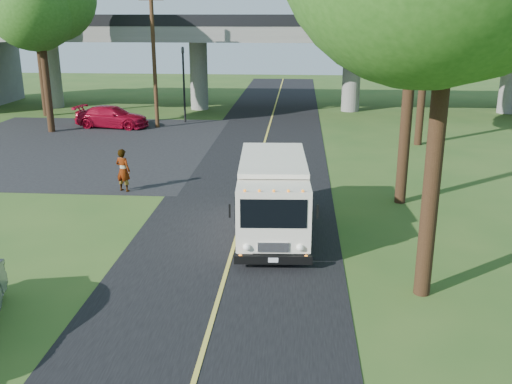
# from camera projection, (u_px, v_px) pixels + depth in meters

# --- Properties ---
(ground) EXTENTS (120.00, 120.00, 0.00)m
(ground) POSITION_uv_depth(u_px,v_px,m) (217.00, 303.00, 15.06)
(ground) COLOR #2D501C
(ground) RESTS_ON ground
(road) EXTENTS (7.00, 90.00, 0.02)m
(road) POSITION_uv_depth(u_px,v_px,m) (250.00, 191.00, 24.58)
(road) COLOR black
(road) RESTS_ON ground
(parking_lot) EXTENTS (16.00, 18.00, 0.01)m
(parking_lot) POSITION_uv_depth(u_px,v_px,m) (73.00, 146.00, 33.00)
(parking_lot) COLOR black
(parking_lot) RESTS_ON ground
(lane_line) EXTENTS (0.12, 90.00, 0.01)m
(lane_line) POSITION_uv_depth(u_px,v_px,m) (250.00, 191.00, 24.57)
(lane_line) COLOR gold
(lane_line) RESTS_ON road
(overpass) EXTENTS (54.00, 10.00, 7.30)m
(overpass) POSITION_uv_depth(u_px,v_px,m) (275.00, 51.00, 44.16)
(overpass) COLOR slate
(overpass) RESTS_ON ground
(traffic_signal) EXTENTS (0.18, 0.22, 5.20)m
(traffic_signal) POSITION_uv_depth(u_px,v_px,m) (184.00, 77.00, 39.30)
(traffic_signal) COLOR black
(traffic_signal) RESTS_ON ground
(utility_pole) EXTENTS (1.60, 0.26, 9.00)m
(utility_pole) POSITION_uv_depth(u_px,v_px,m) (154.00, 58.00, 37.09)
(utility_pole) COLOR #472D19
(utility_pole) RESTS_ON ground
(tree_left_lot) EXTENTS (5.60, 5.50, 10.50)m
(tree_left_lot) POSITION_uv_depth(u_px,v_px,m) (40.00, 4.00, 34.51)
(tree_left_lot) COLOR #382314
(tree_left_lot) RESTS_ON ground
(tree_left_far) EXTENTS (5.26, 5.16, 9.89)m
(tree_left_far) POSITION_uv_depth(u_px,v_px,m) (37.00, 12.00, 40.57)
(tree_left_far) COLOR #382314
(tree_left_far) RESTS_ON ground
(step_van) EXTENTS (2.62, 6.32, 2.60)m
(step_van) POSITION_uv_depth(u_px,v_px,m) (273.00, 195.00, 19.46)
(step_van) COLOR silver
(step_van) RESTS_ON ground
(red_sedan) EXTENTS (5.16, 2.61, 1.44)m
(red_sedan) POSITION_uv_depth(u_px,v_px,m) (112.00, 117.00, 38.31)
(red_sedan) COLOR maroon
(red_sedan) RESTS_ON ground
(pedestrian) EXTENTS (0.80, 0.66, 1.87)m
(pedestrian) POSITION_uv_depth(u_px,v_px,m) (123.00, 170.00, 24.32)
(pedestrian) COLOR gray
(pedestrian) RESTS_ON ground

